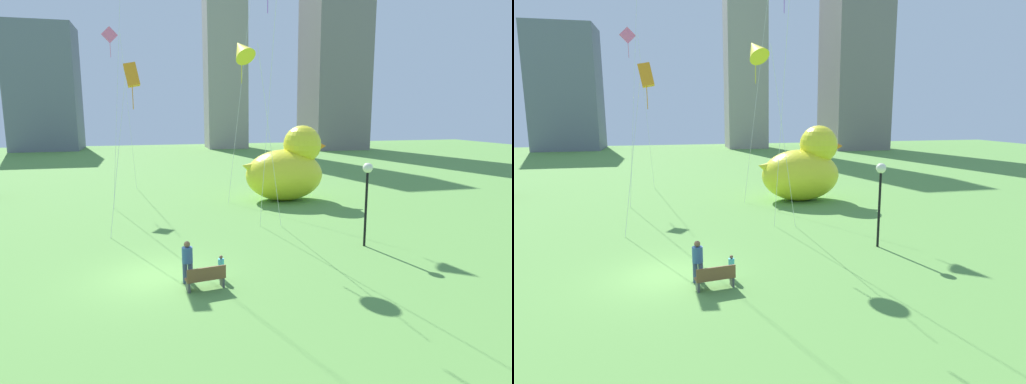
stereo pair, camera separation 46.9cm
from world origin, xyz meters
The scene contains 10 objects.
ground_plane centered at (0.00, 0.00, 0.00)m, with size 140.00×140.00×0.00m, color #609844.
park_bench centered at (1.81, -1.79, 0.47)m, with size 1.52×0.66×0.90m.
person_adult centered at (1.22, -0.99, 0.92)m, with size 0.41×0.41×1.66m.
person_child centered at (2.53, -0.93, 0.54)m, with size 0.24×0.24×0.98m.
giant_inflatable_duck centered at (9.91, 13.21, 2.33)m, with size 6.61×4.24×5.48m.
lamppost centered at (10.05, 1.57, 3.20)m, with size 0.48×0.48×4.09m.
city_skyline centered at (3.14, 59.00, 15.52)m, with size 80.61×18.49×39.77m.
kite_orange centered at (-0.65, 6.41, 8.25)m, with size 1.88×1.86×8.92m.
kite_pink centered at (-2.34, 20.17, 11.75)m, with size 2.07×2.29×12.98m.
kite_yellow centered at (4.89, 5.83, 9.60)m, with size 3.14×3.27×10.40m.
Camera 1 is at (-0.13, -16.91, 6.51)m, focal length 30.46 mm.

